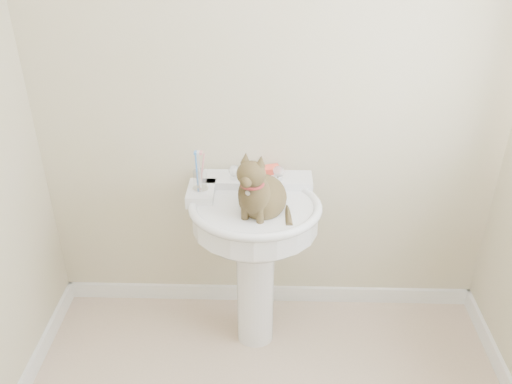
{
  "coord_description": "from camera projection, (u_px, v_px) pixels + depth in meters",
  "views": [
    {
      "loc": [
        -0.0,
        -1.21,
        2.02
      ],
      "look_at": [
        -0.05,
        0.78,
        0.87
      ],
      "focal_mm": 38.0,
      "sensor_mm": 36.0,
      "label": 1
    }
  ],
  "objects": [
    {
      "name": "soap_bar",
      "position": [
        270.0,
        170.0,
        2.54
      ],
      "size": [
        0.1,
        0.08,
        0.03
      ],
      "primitive_type": "cube",
      "rotation": [
        0.0,
        0.0,
        0.3
      ],
      "color": "#E94631",
      "rests_on": "pedestal_sink"
    },
    {
      "name": "cat",
      "position": [
        261.0,
        194.0,
        2.27
      ],
      "size": [
        0.23,
        0.29,
        0.42
      ],
      "rotation": [
        0.0,
        0.0,
        -0.39
      ],
      "color": "brown",
      "rests_on": "pedestal_sink"
    },
    {
      "name": "toothbrush_cup",
      "position": [
        200.0,
        180.0,
        2.38
      ],
      "size": [
        0.07,
        0.07,
        0.19
      ],
      "rotation": [
        0.0,
        0.0,
        0.04
      ],
      "color": "silver",
      "rests_on": "pedestal_sink"
    },
    {
      "name": "baseboard_back",
      "position": [
        267.0,
        293.0,
        2.98
      ],
      "size": [
        2.2,
        0.02,
        0.09
      ],
      "primitive_type": "cube",
      "color": "white",
      "rests_on": "floor"
    },
    {
      "name": "wall_back",
      "position": [
        270.0,
        81.0,
        2.39
      ],
      "size": [
        2.2,
        0.0,
        2.5
      ],
      "primitive_type": null,
      "color": "beige",
      "rests_on": "ground"
    },
    {
      "name": "pedestal_sink",
      "position": [
        255.0,
        231.0,
        2.44
      ],
      "size": [
        0.6,
        0.59,
        0.82
      ],
      "color": "white",
      "rests_on": "floor"
    },
    {
      "name": "faucet",
      "position": [
        256.0,
        173.0,
        2.45
      ],
      "size": [
        0.28,
        0.12,
        0.14
      ],
      "color": "silver",
      "rests_on": "pedestal_sink"
    }
  ]
}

